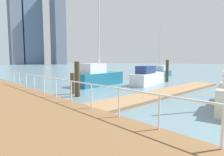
% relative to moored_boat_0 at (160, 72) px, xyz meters
% --- Properties ---
extents(ground_plane, '(300.00, 300.00, 0.00)m').
position_rel_moored_boat_0_xyz_m(ground_plane, '(-17.30, 3.88, -0.67)').
color(ground_plane, slate).
extents(floating_dock, '(15.86, 2.00, 0.18)m').
position_rel_moored_boat_0_xyz_m(floating_dock, '(-12.87, -8.59, -0.58)').
color(floating_dock, '#93704C').
rests_on(floating_dock, ground_plane).
extents(boardwalk_railing, '(0.06, 21.88, 1.08)m').
position_rel_moored_boat_0_xyz_m(boardwalk_railing, '(-20.45, -8.47, 0.57)').
color(boardwalk_railing, white).
rests_on(boardwalk_railing, boardwalk).
extents(dock_piling_0, '(0.33, 0.33, 1.57)m').
position_rel_moored_boat_0_xyz_m(dock_piling_0, '(-18.17, -3.93, 0.12)').
color(dock_piling_0, brown).
rests_on(dock_piling_0, ground_plane).
extents(dock_piling_3, '(0.36, 0.36, 2.41)m').
position_rel_moored_boat_0_xyz_m(dock_piling_3, '(-18.40, -4.95, 0.54)').
color(dock_piling_3, '#473826').
rests_on(dock_piling_3, ground_plane).
extents(dock_piling_4, '(0.36, 0.36, 2.58)m').
position_rel_moored_boat_0_xyz_m(dock_piling_4, '(-5.86, -4.59, 0.62)').
color(dock_piling_4, '#473826').
rests_on(dock_piling_4, ground_plane).
extents(moored_boat_0, '(5.18, 2.34, 8.09)m').
position_rel_moored_boat_0_xyz_m(moored_boat_0, '(0.00, 0.00, 0.00)').
color(moored_boat_0, '#1E6B8C').
rests_on(moored_boat_0, ground_plane).
extents(moored_boat_4, '(6.05, 2.76, 1.95)m').
position_rel_moored_boat_0_xyz_m(moored_boat_4, '(-9.36, -4.41, 0.10)').
color(moored_boat_4, white).
rests_on(moored_boat_4, ground_plane).
extents(moored_boat_5, '(5.89, 2.65, 9.12)m').
position_rel_moored_boat_0_xyz_m(moored_boat_5, '(-13.76, -1.48, 0.20)').
color(moored_boat_5, '#1E6B8C').
rests_on(moored_boat_5, ground_plane).
extents(skyline_tower_4, '(8.10, 11.30, 72.23)m').
position_rel_moored_boat_0_xyz_m(skyline_tower_4, '(12.59, 121.70, 35.44)').
color(skyline_tower_4, slate).
rests_on(skyline_tower_4, ground_plane).
extents(skyline_tower_5, '(13.27, 10.10, 89.56)m').
position_rel_moored_boat_0_xyz_m(skyline_tower_5, '(23.23, 119.99, 44.11)').
color(skyline_tower_5, slate).
rests_on(skyline_tower_5, ground_plane).
extents(skyline_tower_6, '(8.75, 11.32, 56.91)m').
position_rel_moored_boat_0_xyz_m(skyline_tower_6, '(37.76, 108.66, 27.79)').
color(skyline_tower_6, slate).
rests_on(skyline_tower_6, ground_plane).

